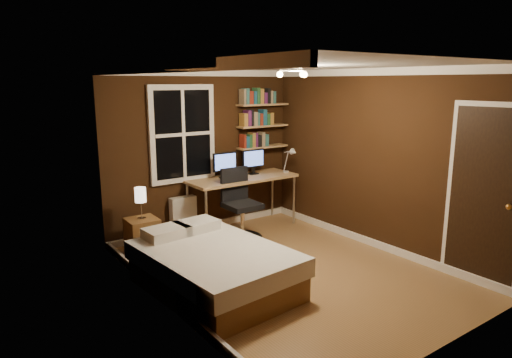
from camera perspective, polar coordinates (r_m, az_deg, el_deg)
floor at (r=5.83m, az=3.89°, el=-11.40°), size 4.20×4.20×0.00m
wall_back at (r=7.17m, az=-6.71°, el=3.42°), size 3.20×0.04×2.50m
wall_left at (r=4.62m, az=-11.40°, el=-1.55°), size 0.04×4.20×2.50m
wall_right at (r=6.58m, az=14.88°, el=2.31°), size 0.04×4.20×2.50m
ceiling at (r=5.35m, az=4.28°, el=13.97°), size 3.20×4.20×0.02m
window at (r=6.94m, az=-9.17°, el=5.56°), size 1.06×0.06×1.46m
door at (r=5.78m, az=26.58°, el=-2.18°), size 0.03×0.82×2.05m
door_knob at (r=5.62m, az=29.05°, el=-3.06°), size 0.06×0.06×0.06m
ceiling_fixture at (r=5.27m, az=4.97°, el=12.90°), size 0.44×0.44×0.18m
bookshelf_lower at (r=7.65m, az=0.83°, el=4.04°), size 0.92×0.22×0.03m
books_row_lower at (r=7.63m, az=0.84°, el=5.01°), size 0.48×0.16×0.23m
bookshelf_middle at (r=7.61m, az=0.84°, el=6.65°), size 0.92×0.22×0.03m
books_row_middle at (r=7.60m, az=0.84°, el=7.63°), size 0.54×0.16×0.23m
bookshelf_upper at (r=7.58m, az=0.85°, el=9.28°), size 0.92×0.22×0.03m
books_row_upper at (r=7.58m, az=0.85°, el=10.27°), size 0.60×0.16×0.23m
bed at (r=5.26m, az=-5.30°, el=-10.97°), size 1.46×1.93×0.62m
nightstand at (r=6.46m, az=-13.99°, el=-6.97°), size 0.41×0.41×0.50m
bedside_lamp at (r=6.33m, az=-14.20°, el=-2.96°), size 0.15×0.15×0.44m
radiator at (r=7.09m, az=-9.08°, el=-4.61°), size 0.40×0.14×0.61m
desk at (r=7.22m, az=-1.72°, el=-0.21°), size 1.78×0.67×0.84m
monitor_left at (r=7.10m, az=-3.90°, el=1.72°), size 0.42×0.12×0.41m
monitor_right at (r=7.39m, az=-0.34°, el=2.16°), size 0.42×0.12×0.41m
desk_lamp at (r=7.51m, az=4.16°, el=2.41°), size 0.14×0.32×0.44m
office_chair at (r=6.82m, az=-1.97°, el=-4.15°), size 0.59×0.59×1.07m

